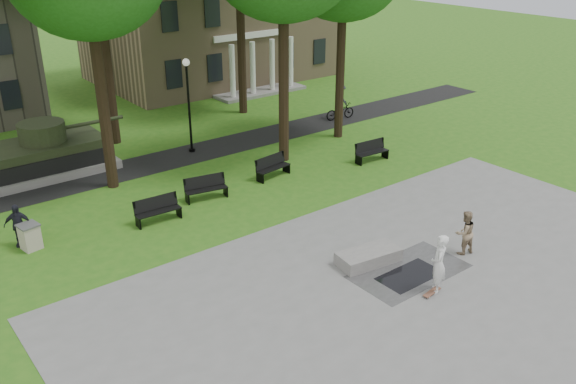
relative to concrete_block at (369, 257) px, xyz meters
name	(u,v)px	position (x,y,z in m)	size (l,w,h in m)	color
ground	(351,247)	(0.29, 1.19, -0.24)	(120.00, 120.00, 0.00)	#2B6217
plaza	(465,311)	(0.29, -3.81, -0.23)	(22.00, 16.00, 0.02)	gray
footpath	(186,155)	(0.29, 13.19, -0.24)	(44.00, 2.60, 0.01)	black
building_right	(209,17)	(10.29, 27.18, 4.10)	(17.00, 12.00, 8.60)	#9E8460
lamp_mid	(188,98)	(0.79, 13.49, 2.55)	(0.36, 0.36, 4.73)	black
lamp_right	(339,70)	(10.79, 13.49, 2.55)	(0.36, 0.36, 4.73)	black
tank_monument	(40,156)	(-6.16, 15.19, 0.61)	(7.45, 3.40, 2.40)	gray
puddle	(410,276)	(0.48, -1.45, -0.22)	(2.20, 1.20, 0.00)	black
concrete_block	(369,257)	(0.00, 0.00, 0.00)	(2.20, 1.00, 0.45)	gray
skateboard	(432,293)	(0.22, -2.60, -0.19)	(0.78, 0.20, 0.07)	brown
skateboarder	(439,264)	(0.44, -2.57, 0.76)	(0.72, 0.47, 1.97)	white
friend_watching	(465,232)	(3.09, -1.56, 0.58)	(0.78, 0.61, 1.61)	#998163
pedestrian_walker	(18,225)	(-9.02, 8.61, 0.57)	(0.95, 0.40, 1.62)	black
cyclist	(340,105)	(10.51, 12.98, 0.62)	(1.98, 1.15, 2.11)	black
park_bench_0	(157,209)	(-4.22, 7.33, 0.28)	(1.82, 0.62, 1.00)	black
park_bench_1	(205,187)	(-1.65, 8.03, 0.28)	(1.85, 0.86, 1.00)	black
park_bench_2	(272,166)	(2.02, 8.25, 0.28)	(1.85, 0.78, 1.00)	black
park_bench_3	(371,151)	(7.05, 6.95, 0.28)	(1.83, 0.65, 1.00)	black
trash_bin	(30,236)	(-8.80, 8.14, 0.24)	(0.77, 0.77, 0.96)	#C2B39F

